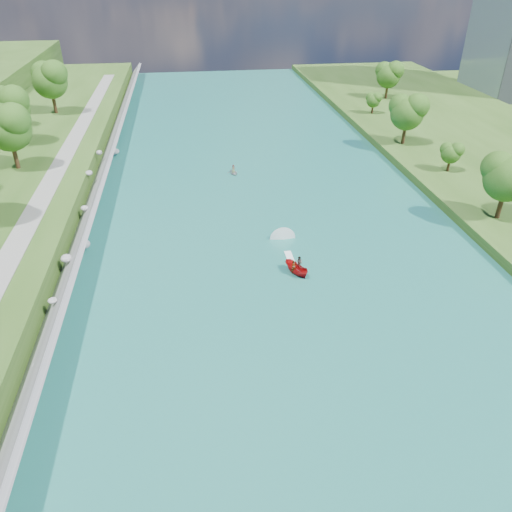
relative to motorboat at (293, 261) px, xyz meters
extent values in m
plane|color=#2D5119|center=(-1.39, -11.93, -0.73)|extent=(260.00, 260.00, 0.00)
cube|color=#1B6A66|center=(-1.39, 8.07, -0.68)|extent=(55.00, 240.00, 0.10)
cube|color=slate|center=(-27.24, 8.07, 1.07)|extent=(3.54, 236.00, 4.05)
ellipsoid|color=gray|center=(-27.04, -16.23, 0.92)|extent=(1.48, 1.44, 0.97)
ellipsoid|color=gray|center=(-27.54, -7.22, 1.91)|extent=(0.99, 0.99, 0.56)
ellipsoid|color=gray|center=(-27.68, 1.57, 1.88)|extent=(1.33, 1.42, 0.91)
ellipsoid|color=gray|center=(-26.65, 7.46, 0.43)|extent=(1.45, 1.68, 1.05)
ellipsoid|color=gray|center=(-27.81, 16.41, 1.55)|extent=(1.09, 1.08, 0.80)
ellipsoid|color=gray|center=(-28.59, 27.77, 2.65)|extent=(1.15, 1.48, 0.74)
ellipsoid|color=gray|center=(-28.15, 37.54, 2.74)|extent=(1.05, 1.17, 0.82)
ellipsoid|color=gray|center=(-26.36, 44.69, 0.40)|extent=(1.65, 1.66, 1.02)
cube|color=gray|center=(-33.89, 8.07, 2.82)|extent=(3.00, 200.00, 0.10)
ellipsoid|color=#274D14|center=(-40.54, 31.41, 9.12)|extent=(7.62, 7.62, 12.70)
ellipsoid|color=#274D14|center=(-43.97, 45.05, 9.06)|extent=(7.55, 7.55, 12.58)
ellipsoid|color=#274D14|center=(-48.18, 56.92, 7.53)|extent=(5.71, 5.71, 9.52)
ellipsoid|color=#274D14|center=(-41.14, 66.26, 9.47)|extent=(8.03, 8.03, 13.39)
ellipsoid|color=#274D14|center=(31.35, 6.53, 6.58)|extent=(6.97, 6.97, 11.61)
ellipsoid|color=#274D14|center=(32.83, 24.84, 3.83)|extent=(3.66, 3.66, 6.11)
ellipsoid|color=#274D14|center=(30.91, 40.40, 6.59)|extent=(6.98, 6.98, 11.64)
ellipsoid|color=#274D14|center=(32.41, 63.03, 3.71)|extent=(3.52, 3.52, 5.87)
ellipsoid|color=#274D14|center=(41.10, 76.92, 6.30)|extent=(6.64, 6.64, 11.06)
imported|color=#AE0D0F|center=(-0.02, -1.82, 0.10)|extent=(3.13, 3.98, 1.46)
imported|color=#66605B|center=(-0.42, -2.22, 0.57)|extent=(0.71, 0.56, 1.69)
imported|color=#66605B|center=(0.48, -1.32, 0.57)|extent=(1.05, 1.02, 1.70)
cube|color=white|center=(-0.02, 1.18, -0.60)|extent=(0.90, 5.00, 0.06)
imported|color=gray|center=(-4.30, 32.35, -0.37)|extent=(2.27, 2.82, 0.52)
imported|color=#66605B|center=(-4.30, 32.35, 0.33)|extent=(0.76, 0.56, 1.41)
camera|label=1|loc=(-12.22, -52.56, 33.05)|focal=35.00mm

